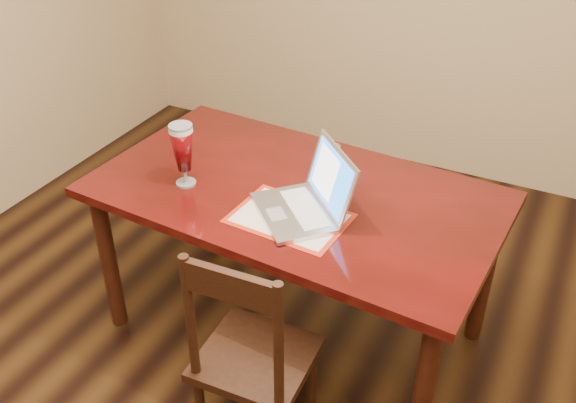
% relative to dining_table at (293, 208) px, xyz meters
% --- Properties ---
extents(room_shell, '(4.51, 5.01, 2.71)m').
position_rel_dining_table_xyz_m(room_shell, '(0.21, -0.65, 1.05)').
color(room_shell, tan).
rests_on(room_shell, ground).
extents(dining_table, '(1.75, 1.06, 1.07)m').
position_rel_dining_table_xyz_m(dining_table, '(0.00, 0.00, 0.00)').
color(dining_table, '#4C0A0A').
rests_on(dining_table, ground).
extents(dining_chair, '(0.43, 0.41, 0.97)m').
position_rel_dining_table_xyz_m(dining_chair, '(0.14, -0.62, -0.25)').
color(dining_chair, black).
rests_on(dining_chair, ground).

